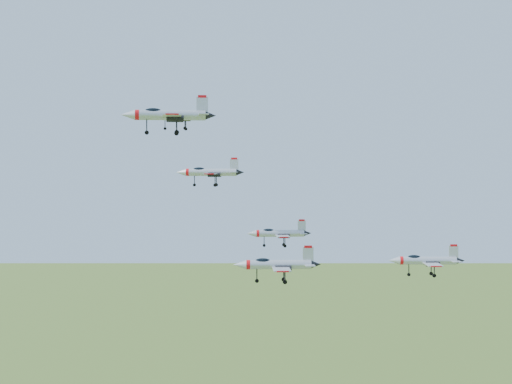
# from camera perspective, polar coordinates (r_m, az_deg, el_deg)

# --- Properties ---
(jet_lead) EXTENTS (12.61, 10.62, 3.39)m
(jet_lead) POSITION_cam_1_polar(r_m,az_deg,el_deg) (139.38, -6.17, 6.04)
(jet_lead) COLOR #B0B5BE
(jet_left_high) EXTENTS (11.64, 9.71, 3.11)m
(jet_left_high) POSITION_cam_1_polar(r_m,az_deg,el_deg) (120.53, -3.77, 1.60)
(jet_left_high) COLOR #B0B5BE
(jet_right_high) EXTENTS (13.04, 11.12, 3.56)m
(jet_right_high) POSITION_cam_1_polar(r_m,az_deg,el_deg) (100.67, -7.10, 6.14)
(jet_right_high) COLOR #B0B5BE
(jet_left_low) EXTENTS (11.02, 9.33, 2.98)m
(jet_left_low) POSITION_cam_1_polar(r_m,az_deg,el_deg) (121.63, 1.78, -3.32)
(jet_left_low) COLOR #B0B5BE
(jet_right_low) EXTENTS (13.38, 11.29, 3.60)m
(jet_right_low) POSITION_cam_1_polar(r_m,az_deg,el_deg) (108.80, 1.61, -5.81)
(jet_right_low) COLOR #B0B5BE
(jet_trail) EXTENTS (11.82, 9.90, 3.17)m
(jet_trail) POSITION_cam_1_polar(r_m,az_deg,el_deg) (113.48, 13.41, -5.34)
(jet_trail) COLOR #B0B5BE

